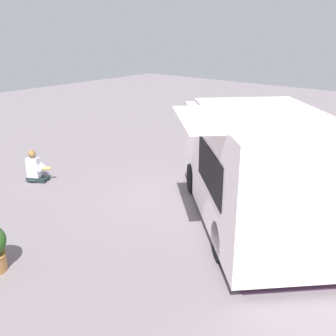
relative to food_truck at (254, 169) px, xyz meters
The scene contains 4 objects.
ground_plane 1.92m from the food_truck, 168.51° to the left, with size 40.00×40.00×0.00m, color gray.
food_truck is the anchor object (origin of this frame).
person_customer 6.13m from the food_truck, 164.21° to the right, with size 0.77×0.63×0.90m.
planter_flowering_near 5.62m from the food_truck, 97.58° to the left, with size 0.56×0.56×0.69m.
Camera 1 is at (5.11, -7.59, 4.12)m, focal length 42.58 mm.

